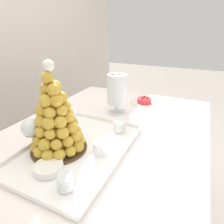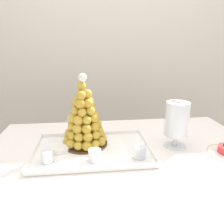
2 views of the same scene
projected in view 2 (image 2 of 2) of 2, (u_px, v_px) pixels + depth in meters
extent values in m
cube|color=silver|center=(105.00, 44.00, 2.03)|extent=(4.80, 0.10, 2.50)
cylinder|color=brown|center=(27.00, 182.00, 1.47)|extent=(0.04, 0.04, 0.72)
cylinder|color=brown|center=(196.00, 171.00, 1.60)|extent=(0.04, 0.04, 0.72)
cube|color=brown|center=(126.00, 155.00, 1.06)|extent=(1.31, 0.88, 0.02)
cube|color=white|center=(126.00, 153.00, 1.06)|extent=(1.37, 0.94, 0.00)
cube|color=white|center=(114.00, 141.00, 1.55)|extent=(1.37, 0.01, 0.29)
cube|color=white|center=(93.00, 151.00, 1.07)|extent=(0.55, 0.38, 0.01)
cube|color=white|center=(94.00, 169.00, 0.89)|extent=(0.55, 0.01, 0.02)
cube|color=white|center=(92.00, 134.00, 1.25)|extent=(0.55, 0.01, 0.02)
cube|color=white|center=(34.00, 151.00, 1.04)|extent=(0.01, 0.38, 0.02)
cube|color=white|center=(148.00, 146.00, 1.10)|extent=(0.01, 0.38, 0.02)
cylinder|color=white|center=(93.00, 150.00, 1.07)|extent=(0.35, 0.35, 0.00)
cylinder|color=#4C331E|center=(85.00, 143.00, 1.13)|extent=(0.23, 0.23, 0.01)
cone|color=#AE8027|center=(84.00, 114.00, 1.08)|extent=(0.15, 0.15, 0.31)
sphere|color=gold|center=(102.00, 138.00, 1.13)|extent=(0.05, 0.05, 0.05)
sphere|color=gold|center=(100.00, 135.00, 1.17)|extent=(0.05, 0.05, 0.05)
sphere|color=gold|center=(94.00, 133.00, 1.19)|extent=(0.05, 0.05, 0.05)
sphere|color=gold|center=(87.00, 132.00, 1.20)|extent=(0.05, 0.05, 0.05)
sphere|color=gold|center=(79.00, 133.00, 1.19)|extent=(0.04, 0.04, 0.04)
sphere|color=gold|center=(73.00, 135.00, 1.17)|extent=(0.04, 0.04, 0.04)
sphere|color=gold|center=(68.00, 138.00, 1.13)|extent=(0.04, 0.04, 0.04)
sphere|color=gold|center=(68.00, 142.00, 1.09)|extent=(0.05, 0.05, 0.05)
sphere|color=gold|center=(71.00, 144.00, 1.06)|extent=(0.04, 0.04, 0.04)
sphere|color=gold|center=(78.00, 146.00, 1.04)|extent=(0.04, 0.04, 0.04)
sphere|color=gold|center=(87.00, 146.00, 1.04)|extent=(0.05, 0.05, 0.05)
sphere|color=gold|center=(95.00, 144.00, 1.06)|extent=(0.04, 0.04, 0.04)
sphere|color=gold|center=(101.00, 142.00, 1.09)|extent=(0.05, 0.05, 0.05)
sphere|color=gold|center=(99.00, 130.00, 1.14)|extent=(0.05, 0.05, 0.05)
sphere|color=gold|center=(93.00, 127.00, 1.17)|extent=(0.05, 0.05, 0.05)
sphere|color=gold|center=(86.00, 127.00, 1.18)|extent=(0.04, 0.04, 0.04)
sphere|color=gold|center=(78.00, 127.00, 1.17)|extent=(0.05, 0.05, 0.05)
sphere|color=gold|center=(72.00, 130.00, 1.14)|extent=(0.04, 0.04, 0.04)
sphere|color=gold|center=(69.00, 133.00, 1.10)|extent=(0.05, 0.05, 0.05)
sphere|color=gold|center=(72.00, 136.00, 1.06)|extent=(0.04, 0.04, 0.04)
sphere|color=gold|center=(79.00, 137.00, 1.04)|extent=(0.04, 0.04, 0.04)
sphere|color=gold|center=(88.00, 137.00, 1.04)|extent=(0.05, 0.05, 0.05)
sphere|color=gold|center=(96.00, 135.00, 1.06)|extent=(0.04, 0.04, 0.04)
sphere|color=gold|center=(100.00, 132.00, 1.10)|extent=(0.05, 0.05, 0.05)
sphere|color=gold|center=(94.00, 121.00, 1.14)|extent=(0.04, 0.04, 0.04)
sphere|color=gold|center=(87.00, 120.00, 1.16)|extent=(0.05, 0.05, 0.05)
sphere|color=gold|center=(78.00, 121.00, 1.15)|extent=(0.05, 0.05, 0.05)
sphere|color=gold|center=(72.00, 124.00, 1.11)|extent=(0.04, 0.04, 0.04)
sphere|color=gold|center=(72.00, 127.00, 1.07)|extent=(0.04, 0.04, 0.04)
sphere|color=gold|center=(77.00, 129.00, 1.04)|extent=(0.05, 0.05, 0.05)
sphere|color=gold|center=(87.00, 129.00, 1.04)|extent=(0.05, 0.05, 0.05)
sphere|color=gold|center=(95.00, 127.00, 1.06)|extent=(0.04, 0.04, 0.04)
sphere|color=gold|center=(97.00, 124.00, 1.10)|extent=(0.04, 0.04, 0.04)
sphere|color=gold|center=(89.00, 115.00, 1.13)|extent=(0.04, 0.04, 0.04)
sphere|color=gold|center=(81.00, 114.00, 1.13)|extent=(0.05, 0.05, 0.05)
sphere|color=gold|center=(75.00, 116.00, 1.11)|extent=(0.05, 0.05, 0.05)
sphere|color=gold|center=(73.00, 118.00, 1.07)|extent=(0.05, 0.05, 0.05)
sphere|color=gold|center=(78.00, 120.00, 1.04)|extent=(0.05, 0.05, 0.05)
sphere|color=gold|center=(87.00, 120.00, 1.04)|extent=(0.04, 0.04, 0.04)
sphere|color=gold|center=(94.00, 118.00, 1.07)|extent=(0.04, 0.04, 0.04)
sphere|color=gold|center=(94.00, 116.00, 1.11)|extent=(0.05, 0.05, 0.05)
sphere|color=gold|center=(85.00, 108.00, 1.12)|extent=(0.05, 0.05, 0.05)
sphere|color=gold|center=(77.00, 108.00, 1.10)|extent=(0.05, 0.05, 0.05)
sphere|color=gold|center=(75.00, 111.00, 1.06)|extent=(0.04, 0.04, 0.04)
sphere|color=gold|center=(82.00, 113.00, 1.03)|extent=(0.04, 0.04, 0.04)
sphere|color=gold|center=(91.00, 111.00, 1.05)|extent=(0.04, 0.04, 0.04)
sphere|color=gold|center=(92.00, 108.00, 1.09)|extent=(0.04, 0.04, 0.04)
sphere|color=gold|center=(82.00, 100.00, 1.09)|extent=(0.05, 0.05, 0.05)
sphere|color=gold|center=(77.00, 102.00, 1.06)|extent=(0.05, 0.05, 0.05)
sphere|color=gold|center=(81.00, 104.00, 1.04)|extent=(0.05, 0.05, 0.05)
sphere|color=gold|center=(88.00, 103.00, 1.05)|extent=(0.05, 0.05, 0.05)
sphere|color=gold|center=(89.00, 102.00, 1.08)|extent=(0.05, 0.05, 0.05)
sphere|color=gold|center=(81.00, 94.00, 1.07)|extent=(0.04, 0.04, 0.04)
sphere|color=gold|center=(81.00, 95.00, 1.03)|extent=(0.05, 0.05, 0.05)
sphere|color=gold|center=(87.00, 94.00, 1.05)|extent=(0.05, 0.05, 0.05)
sphere|color=gold|center=(81.00, 86.00, 1.05)|extent=(0.04, 0.04, 0.04)
sphere|color=white|center=(83.00, 77.00, 1.03)|extent=(0.04, 0.04, 0.04)
cylinder|color=silver|center=(47.00, 157.00, 0.95)|extent=(0.05, 0.05, 0.05)
cylinder|color=gold|center=(47.00, 159.00, 0.96)|extent=(0.04, 0.04, 0.02)
cylinder|color=#EAC166|center=(47.00, 156.00, 0.95)|extent=(0.04, 0.04, 0.02)
sphere|color=brown|center=(46.00, 153.00, 0.95)|extent=(0.01, 0.01, 0.01)
cylinder|color=silver|center=(95.00, 155.00, 0.96)|extent=(0.06, 0.06, 0.05)
cylinder|color=brown|center=(95.00, 158.00, 0.97)|extent=(0.05, 0.05, 0.02)
cylinder|color=#8C603D|center=(95.00, 154.00, 0.96)|extent=(0.05, 0.05, 0.02)
sphere|color=brown|center=(94.00, 151.00, 0.96)|extent=(0.02, 0.02, 0.02)
cylinder|color=silver|center=(139.00, 152.00, 0.99)|extent=(0.05, 0.05, 0.05)
cylinder|color=gold|center=(139.00, 155.00, 1.00)|extent=(0.05, 0.05, 0.02)
cylinder|color=#EAC166|center=(140.00, 151.00, 0.99)|extent=(0.05, 0.05, 0.02)
sphere|color=brown|center=(139.00, 149.00, 0.99)|extent=(0.02, 0.02, 0.02)
cylinder|color=white|center=(60.00, 148.00, 1.06)|extent=(0.10, 0.10, 0.02)
cylinder|color=#F2CC59|center=(60.00, 146.00, 1.06)|extent=(0.09, 0.09, 0.00)
cylinder|color=white|center=(175.00, 146.00, 1.12)|extent=(0.11, 0.11, 0.01)
cylinder|color=white|center=(175.00, 140.00, 1.11)|extent=(0.02, 0.02, 0.06)
cylinder|color=white|center=(177.00, 119.00, 1.08)|extent=(0.12, 0.12, 0.17)
cylinder|color=#D199D8|center=(179.00, 132.00, 1.10)|extent=(0.05, 0.04, 0.05)
cylinder|color=#72B2E0|center=(173.00, 130.00, 1.13)|extent=(0.05, 0.04, 0.04)
cylinder|color=#F9A54C|center=(176.00, 133.00, 1.09)|extent=(0.04, 0.04, 0.04)
cylinder|color=#72B2E0|center=(178.00, 128.00, 1.10)|extent=(0.05, 0.05, 0.05)
cylinder|color=brown|center=(173.00, 128.00, 1.10)|extent=(0.05, 0.04, 0.03)
cylinder|color=#9ED860|center=(180.00, 130.00, 1.07)|extent=(0.04, 0.04, 0.04)
cylinder|color=#E54C47|center=(176.00, 124.00, 1.10)|extent=(0.05, 0.04, 0.05)
cylinder|color=yellow|center=(174.00, 125.00, 1.09)|extent=(0.05, 0.04, 0.05)
cylinder|color=#72B2E0|center=(182.00, 126.00, 1.07)|extent=(0.06, 0.04, 0.06)
cylinder|color=#9ED860|center=(174.00, 119.00, 1.10)|extent=(0.06, 0.05, 0.05)
cylinder|color=pink|center=(174.00, 121.00, 1.08)|extent=(0.05, 0.04, 0.05)
cylinder|color=#F9A54C|center=(178.00, 122.00, 1.07)|extent=(0.05, 0.04, 0.05)
cylinder|color=#D199D8|center=(180.00, 120.00, 1.10)|extent=(0.05, 0.05, 0.04)
cylinder|color=brown|center=(172.00, 116.00, 1.10)|extent=(0.05, 0.04, 0.05)
cylinder|color=brown|center=(175.00, 119.00, 1.06)|extent=(0.05, 0.04, 0.05)
cylinder|color=pink|center=(180.00, 118.00, 1.07)|extent=(0.05, 0.05, 0.03)
cylinder|color=#E54C47|center=(178.00, 116.00, 1.09)|extent=(0.05, 0.04, 0.05)
cylinder|color=#E54C47|center=(174.00, 113.00, 1.07)|extent=(0.05, 0.04, 0.05)
cylinder|color=#E54C47|center=(179.00, 114.00, 1.06)|extent=(0.05, 0.04, 0.05)
cylinder|color=#E54C47|center=(178.00, 112.00, 1.09)|extent=(0.06, 0.05, 0.05)
cylinder|color=#9ED860|center=(177.00, 110.00, 1.06)|extent=(0.05, 0.04, 0.05)
cylinder|color=yellow|center=(181.00, 110.00, 1.06)|extent=(0.04, 0.04, 0.04)
cylinder|color=#9ED860|center=(177.00, 108.00, 1.09)|extent=(0.05, 0.04, 0.05)
cylinder|color=#E54C47|center=(177.00, 106.00, 1.05)|extent=(0.04, 0.04, 0.05)
cylinder|color=#F9A54C|center=(181.00, 105.00, 1.06)|extent=(0.04, 0.04, 0.04)
cylinder|color=brown|center=(174.00, 104.00, 1.08)|extent=(0.06, 0.04, 0.05)
sphere|color=#A51923|center=(224.00, 145.00, 1.04)|extent=(0.01, 0.01, 0.01)
cylinder|color=silver|center=(75.00, 139.00, 1.20)|extent=(0.06, 0.06, 0.00)
cylinder|color=silver|center=(75.00, 132.00, 1.19)|extent=(0.01, 0.01, 0.08)
sphere|color=silver|center=(74.00, 120.00, 1.17)|extent=(0.07, 0.07, 0.07)
cylinder|color=maroon|center=(74.00, 122.00, 1.17)|extent=(0.05, 0.05, 0.03)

